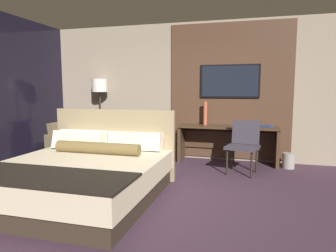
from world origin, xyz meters
TOP-DOWN VIEW (x-y plane):
  - ground_plane at (0.00, 0.00)m, footprint 16.00×16.00m
  - wall_back_tv_panel at (0.12, 2.59)m, footprint 7.20×0.09m
  - bed at (-0.89, -0.11)m, footprint 2.05×2.21m
  - desk at (0.85, 2.32)m, footprint 1.90×0.50m
  - tv at (0.85, 2.52)m, footprint 1.16×0.04m
  - desk_chair at (1.17, 1.68)m, footprint 0.61×0.60m
  - armchair_by_window at (-2.20, 1.65)m, footprint 0.85×0.87m
  - floor_lamp at (-1.90, 2.34)m, footprint 0.34×0.34m
  - vase_tall at (0.40, 2.38)m, footprint 0.08×0.08m
  - book at (1.57, 2.35)m, footprint 0.26×0.22m
  - waste_bin at (1.97, 2.19)m, footprint 0.22×0.22m

SIDE VIEW (x-z plane):
  - ground_plane at x=0.00m, z-range 0.00..0.00m
  - waste_bin at x=1.97m, z-range 0.00..0.28m
  - armchair_by_window at x=-2.20m, z-range -0.13..0.67m
  - bed at x=-0.89m, z-range -0.25..0.86m
  - desk at x=0.85m, z-range 0.14..0.87m
  - desk_chair at x=1.17m, z-range 0.09..1.00m
  - book at x=1.57m, z-range 0.73..0.76m
  - vase_tall at x=0.40m, z-range 0.73..1.20m
  - floor_lamp at x=-1.90m, z-range 0.56..2.23m
  - wall_back_tv_panel at x=0.12m, z-range 0.00..2.80m
  - tv at x=0.85m, z-range 1.28..1.93m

